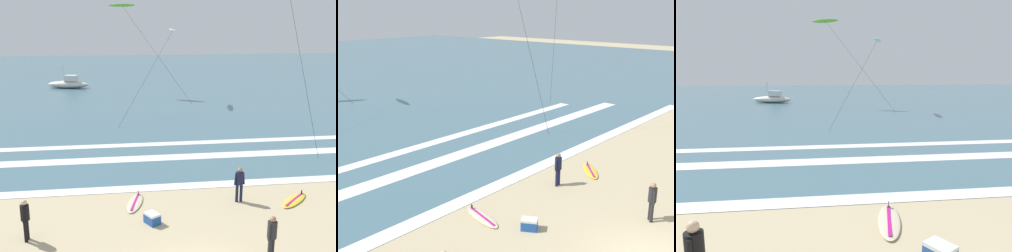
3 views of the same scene
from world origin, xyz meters
The scene contains 8 objects.
wave_foam_shoreline centered at (-0.47, 7.86, 0.01)m, with size 47.23×0.83×0.01m, color white.
wave_foam_mid_break centered at (-0.76, 12.35, 0.01)m, with size 41.81×1.09×0.01m, color white.
wave_foam_outer_break centered at (-1.33, 15.21, 0.01)m, with size 37.59×0.82×0.01m, color white.
surfer_left_far centered at (2.51, 1.13, 0.96)m, with size 0.44×0.40×1.60m.
surfer_background_far centered at (2.87, 5.78, 0.96)m, with size 0.51×0.32×1.60m.
surfboard_foreground_flat centered at (-1.73, 6.19, 0.05)m, with size 1.09×2.18×0.25m.
surfboard_left_pile centered at (5.36, 5.49, 0.05)m, with size 1.95×1.87×0.25m.
cooler_box centered at (-1.16, 4.25, 0.22)m, with size 0.70×0.76×0.44m.
Camera 2 is at (-12.16, -4.40, 8.04)m, focal length 44.37 mm.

